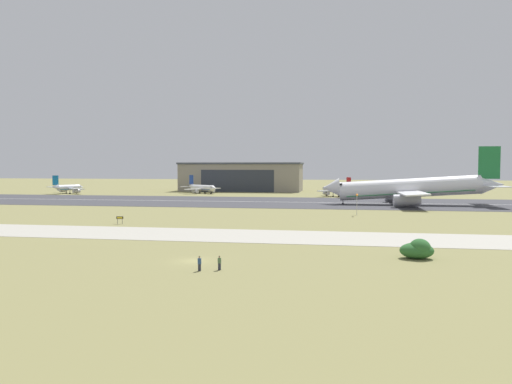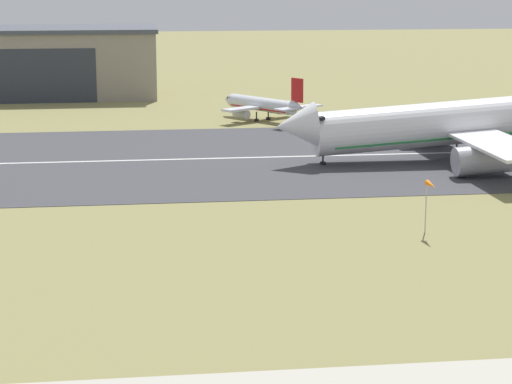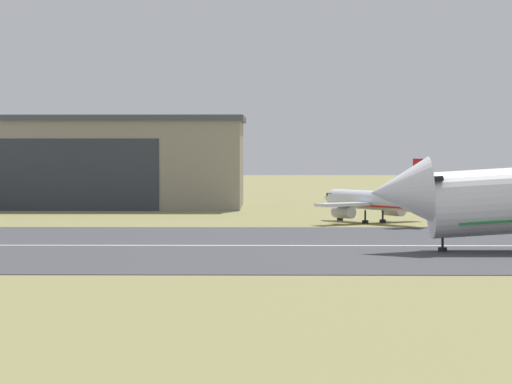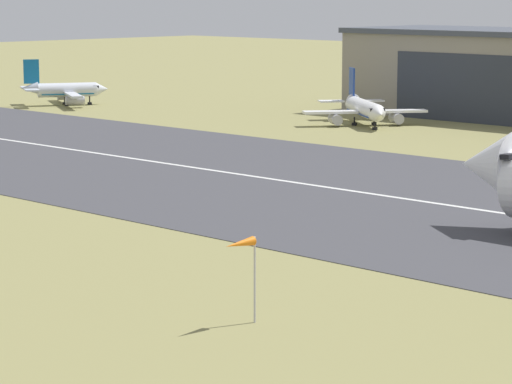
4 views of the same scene
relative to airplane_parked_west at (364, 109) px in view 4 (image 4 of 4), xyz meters
The scene contains 5 objects.
runway_strip 68.79m from the airplane_parked_west, 48.50° to the right, with size 484.38×55.19×0.06m, color #3D3D42.
runway_centreline 68.79m from the airplane_parked_west, 48.50° to the right, with size 435.94×0.70×0.01m, color silver.
airplane_parked_west is the anchor object (origin of this frame).
airplane_parked_east 63.29m from the airplane_parked_west, 168.51° to the right, with size 21.42×17.23×8.70m.
windsock_pole 119.47m from the airplane_parked_west, 54.37° to the right, with size 0.66×2.70×5.71m.
Camera 4 is at (77.04, 14.81, 21.09)m, focal length 85.00 mm.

